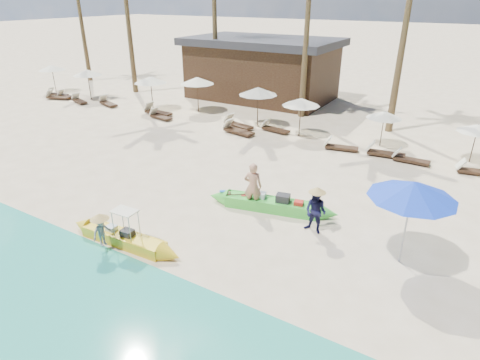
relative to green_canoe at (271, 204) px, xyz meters
The scene contains 31 objects.
ground 2.33m from the green_canoe, 104.33° to the right, with size 240.00×240.00×0.00m, color beige.
wet_sand_strip 7.27m from the green_canoe, 94.53° to the right, with size 240.00×4.50×0.01m, color tan.
green_canoe is the anchor object (origin of this frame).
yellow_canoe 5.24m from the green_canoe, 124.25° to the right, with size 4.75×0.77×1.23m.
tourist 0.94m from the green_canoe, 158.22° to the right, with size 0.65×0.42×1.77m, color tan.
vendor_green 2.05m from the green_canoe, 17.94° to the right, with size 0.73×0.57×1.51m, color #141336.
vendor_yellow 5.86m from the green_canoe, 123.36° to the right, with size 0.63×0.36×0.97m, color gray.
blue_umbrella 5.13m from the green_canoe, 10.20° to the right, with size 2.38×2.38×2.56m.
resort_parasol_0 25.22m from the green_canoe, 160.19° to the left, with size 2.05×2.05×2.11m.
lounger_0_left 23.47m from the green_canoe, 161.25° to the left, with size 1.73×0.83×0.56m.
lounger_0_right 22.45m from the green_canoe, 162.03° to the left, with size 1.91×1.14×0.62m.
resort_parasol_1 20.99m from the green_canoe, 156.76° to the left, with size 2.11×2.11×2.17m.
lounger_1_left 22.24m from the green_canoe, 160.32° to the left, with size 1.73×0.73×0.57m.
lounger_1_right 20.32m from the green_canoe, 159.73° to the left, with size 1.73×0.99×0.56m.
resort_parasol_2 15.75m from the green_canoe, 147.63° to the left, with size 2.16×2.16×2.22m.
lounger_2_left 18.31m from the green_canoe, 155.67° to the left, with size 1.89×1.05×0.61m.
resort_parasol_3 14.15m from the green_canoe, 137.07° to the left, with size 2.20×2.20×2.27m.
lounger_3_left 14.26m from the green_canoe, 148.18° to the left, with size 2.03×0.72×0.68m.
lounger_3_right 13.22m from the green_canoe, 148.67° to the left, with size 1.72×0.75×0.56m.
resort_parasol_4 10.37m from the green_canoe, 121.45° to the left, with size 2.24×2.24×2.30m.
lounger_4_left 9.97m from the green_canoe, 128.45° to the left, with size 2.03×1.02×0.66m.
lounger_4_right 8.86m from the green_canoe, 129.34° to the left, with size 2.01×0.91×0.66m.
resort_parasol_5 8.83m from the green_canoe, 106.66° to the left, with size 2.04×2.04×2.10m.
lounger_5_left 9.16m from the green_canoe, 115.84° to the left, with size 1.77×0.78×0.58m.
resort_parasol_6 9.22m from the green_canoe, 78.91° to the left, with size 1.77×1.77×1.82m.
lounger_6_left 7.28m from the green_canoe, 88.99° to the left, with size 1.75×0.81×0.57m.
lounger_6_right 7.83m from the green_canoe, 73.41° to the left, with size 1.87×0.76×0.62m.
resort_parasol_7 10.71m from the green_canoe, 56.46° to the left, with size 1.76×1.76×1.81m.
lounger_7_left 8.08m from the green_canoe, 64.78° to the left, with size 1.66×0.53×0.56m.
lounger_7_right 9.57m from the green_canoe, 50.27° to the left, with size 1.70×0.80×0.56m.
pavilion_west 17.61m from the green_canoe, 119.34° to the left, with size 10.80×6.60×4.30m.
Camera 1 is at (6.16, -9.27, 7.08)m, focal length 30.00 mm.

